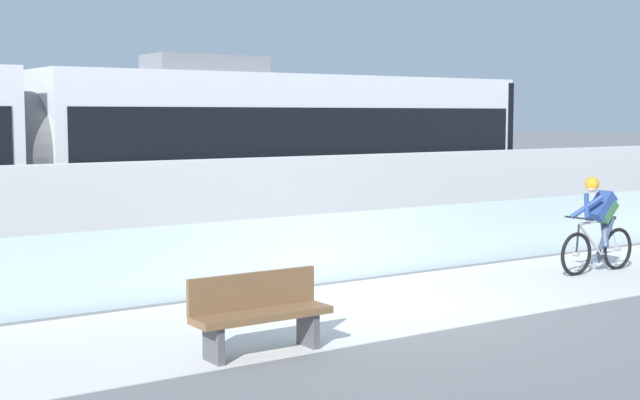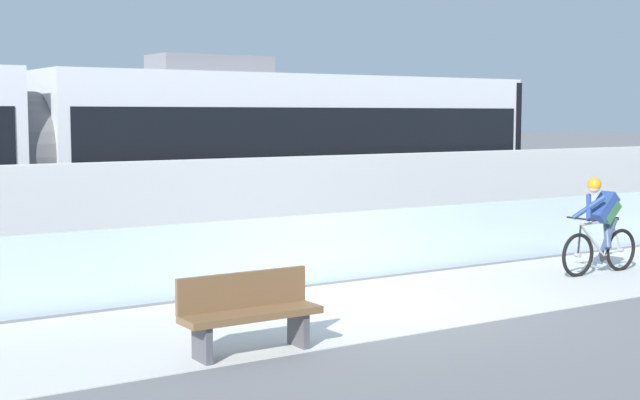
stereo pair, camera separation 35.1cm
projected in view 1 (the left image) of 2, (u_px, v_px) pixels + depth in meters
The scene contains 9 objects.
ground_plane at pixel (382, 305), 12.67m from camera, with size 200.00×200.00×0.00m, color slate.
bike_path_deck at pixel (382, 304), 12.67m from camera, with size 32.00×3.20×0.01m, color silver.
glass_parapet at pixel (308, 250), 14.14m from camera, with size 32.00×0.05×1.08m, color silver.
concrete_barrier_wall at pixel (250, 214), 15.58m from camera, with size 32.00×0.36×1.89m, color silver.
tram_rail_near at pixel (186, 250), 17.71m from camera, with size 32.00×0.08×0.01m, color #595654.
tram_rail_far at pixel (155, 242), 18.88m from camera, with size 32.00×0.08×0.01m, color #595654.
tram at pixel (18, 156), 16.46m from camera, with size 22.56×2.54×3.81m.
cyclist_on_bike at pixel (598, 226), 15.16m from camera, with size 1.77×0.58×1.61m.
bench at pixel (259, 311), 10.03m from camera, with size 1.60×0.45×0.89m.
Camera 1 is at (-7.75, -9.81, 2.63)m, focal length 51.34 mm.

